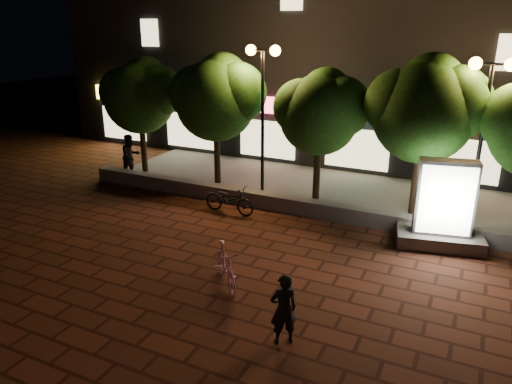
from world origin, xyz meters
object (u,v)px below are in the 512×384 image
Objects in this scene: tree_mid at (322,109)px; ad_kiosk at (443,212)px; street_lamp_left at (263,82)px; rider at (284,309)px; tree_far_left at (141,93)px; tree_left at (218,95)px; pedestrian at (131,156)px; scooter_parked at (229,199)px; scooter_pink at (226,266)px; street_lamp_right at (487,100)px; tree_right at (426,106)px.

tree_mid is 1.80× the size of ad_kiosk.
street_lamp_left reaches higher than rider.
tree_mid is (7.50, -0.00, -0.08)m from tree_far_left.
tree_left is 10.33m from rider.
tree_left is 2.79× the size of pedestrian.
pedestrian is (-7.49, -0.96, -2.26)m from tree_mid.
scooter_parked is at bearing -176.32° from ad_kiosk.
tree_far_left is at bearing 16.09° from pedestrian.
ad_kiosk is 6.37m from rider.
rider is at bearing -62.35° from street_lamp_left.
street_lamp_left reaches higher than scooter_pink.
street_lamp_left is at bearing 180.00° from street_lamp_right.
tree_mid is at bearing -0.00° from tree_left.
tree_far_left is 10.30m from scooter_pink.
street_lamp_left is 2.07× the size of ad_kiosk.
pedestrian is at bearing -172.67° from tree_mid.
pedestrian is at bearing -75.62° from rider.
tree_far_left is 3.51m from tree_left.
scooter_parked is (1.77, -2.46, -2.97)m from tree_left.
scooter_pink is at bearing -41.53° from tree_far_left.
tree_left is 2.05m from street_lamp_left.
tree_left is 1.09× the size of tree_mid.
tree_mid reaches higher than ad_kiosk.
scooter_parked is at bearing -90.41° from pedestrian.
street_lamp_right is (12.45, -0.26, 0.60)m from tree_far_left.
tree_left is at bearing 172.30° from street_lamp_left.
tree_left is at bearing 77.70° from scooter_pink.
ad_kiosk is at bearing -84.11° from scooter_parked.
scooter_parked is (5.28, -2.46, -2.82)m from tree_far_left.
tree_right is at bearing 170.90° from street_lamp_right.
ad_kiosk reaches higher than scooter_parked.
pedestrian is at bearing 174.76° from ad_kiosk.
tree_left is 0.98× the size of street_lamp_right.
street_lamp_left is 6.28m from pedestrian.
tree_right is 8.56m from rider.
tree_far_left is 12.47m from street_lamp_right.
pedestrian is at bearing -172.66° from street_lamp_left.
tree_far_left is 5.50m from street_lamp_left.
tree_left reaches higher than pedestrian.
tree_right is at bearing 0.00° from tree_mid.
tree_left is 4.25m from scooter_parked.
tree_right is 5.38m from street_lamp_left.
street_lamp_right reaches higher than tree_mid.
tree_mid is 0.90× the size of street_lamp_right.
tree_right is (10.80, 0.00, 0.27)m from tree_far_left.
ad_kiosk reaches higher than pedestrian.
tree_far_left is at bearing -180.00° from tree_left.
pedestrian is (0.01, -0.96, -2.34)m from tree_far_left.
scooter_parked is at bearing -91.74° from rider.
pedestrian is (-10.79, -0.96, -2.61)m from tree_right.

